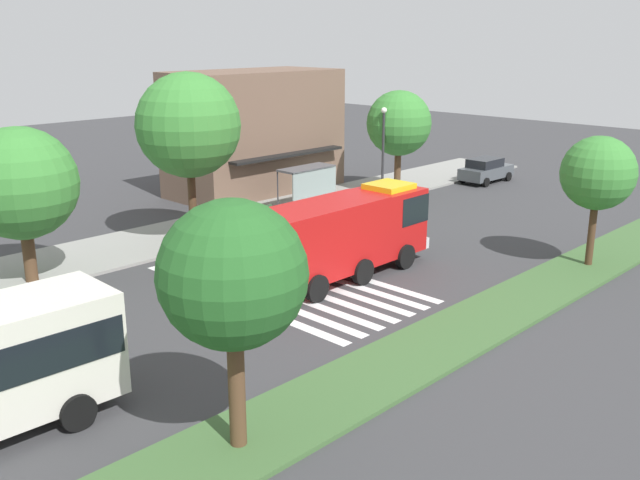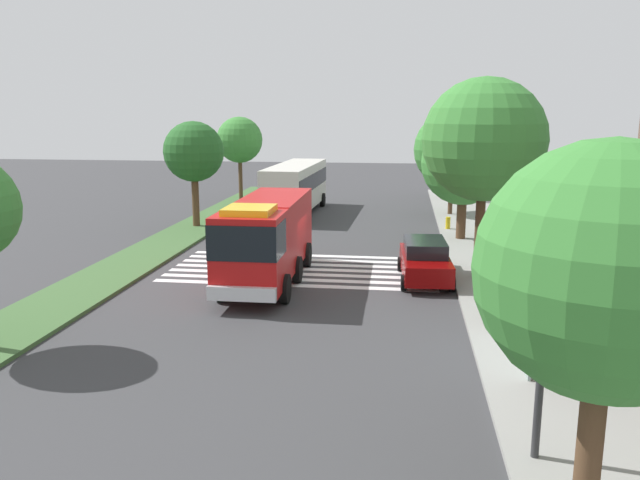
# 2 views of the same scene
# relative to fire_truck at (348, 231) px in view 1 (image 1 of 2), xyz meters

# --- Properties ---
(ground_plane) EXTENTS (120.00, 120.00, 0.00)m
(ground_plane) POSITION_rel_fire_truck_xyz_m (-1.76, 1.10, -2.00)
(ground_plane) COLOR #38383A
(sidewalk) EXTENTS (60.00, 5.27, 0.14)m
(sidewalk) POSITION_rel_fire_truck_xyz_m (-1.76, 10.31, -1.93)
(sidewalk) COLOR gray
(sidewalk) RESTS_ON ground_plane
(median_strip) EXTENTS (60.00, 3.00, 0.14)m
(median_strip) POSITION_rel_fire_truck_xyz_m (-1.76, -6.97, -1.93)
(median_strip) COLOR #3D6033
(median_strip) RESTS_ON ground_plane
(crosswalk) EXTENTS (5.85, 11.84, 0.01)m
(crosswalk) POSITION_rel_fire_truck_xyz_m (-2.60, 1.10, -1.99)
(crosswalk) COLOR silver
(crosswalk) RESTS_ON ground_plane
(fire_truck) EXTENTS (9.01, 2.81, 3.64)m
(fire_truck) POSITION_rel_fire_truck_xyz_m (0.00, 0.00, 0.00)
(fire_truck) COLOR #B71414
(fire_truck) RESTS_ON ground_plane
(parked_car_west) EXTENTS (4.84, 2.32, 1.70)m
(parked_car_west) POSITION_rel_fire_truck_xyz_m (-1.44, 6.47, -1.12)
(parked_car_west) COLOR #720505
(parked_car_west) RESTS_ON ground_plane
(parked_car_mid) EXTENTS (4.37, 2.12, 1.70)m
(parked_car_mid) POSITION_rel_fire_truck_xyz_m (21.60, 6.48, -1.12)
(parked_car_mid) COLOR #474C51
(parked_car_mid) RESTS_ON ground_plane
(bus_stop_shelter) EXTENTS (3.50, 1.40, 2.46)m
(bus_stop_shelter) POSITION_rel_fire_truck_xyz_m (6.95, 9.20, -0.11)
(bus_stop_shelter) COLOR #4C4C51
(bus_stop_shelter) RESTS_ON sidewalk
(bench_near_shelter) EXTENTS (1.60, 0.50, 0.90)m
(bench_near_shelter) POSITION_rel_fire_truck_xyz_m (2.95, 9.19, -1.41)
(bench_near_shelter) COLOR #2D472D
(bench_near_shelter) RESTS_ON sidewalk
(street_lamp) EXTENTS (0.36, 0.36, 5.59)m
(street_lamp) POSITION_rel_fire_truck_xyz_m (12.40, 8.28, 1.48)
(street_lamp) COLOR #2D2D30
(street_lamp) RESTS_ON sidewalk
(storefront_building) EXTENTS (11.15, 6.38, 7.82)m
(storefront_building) POSITION_rel_fire_truck_xyz_m (8.39, 15.73, 1.91)
(storefront_building) COLOR brown
(storefront_building) RESTS_ON ground_plane
(sidewalk_tree_center) EXTENTS (4.57, 4.57, 6.43)m
(sidewalk_tree_center) POSITION_rel_fire_truck_xyz_m (-10.01, 8.68, 2.27)
(sidewalk_tree_center) COLOR #513823
(sidewalk_tree_center) RESTS_ON sidewalk
(sidewalk_tree_east) EXTENTS (5.00, 5.00, 8.23)m
(sidewalk_tree_east) POSITION_rel_fire_truck_xyz_m (-1.75, 8.68, 3.86)
(sidewalk_tree_east) COLOR #47301E
(sidewalk_tree_east) RESTS_ON sidewalk
(sidewalk_tree_far_east) EXTENTS (4.15, 4.15, 6.50)m
(sidewalk_tree_far_east) POSITION_rel_fire_truck_xyz_m (14.42, 8.68, 2.55)
(sidewalk_tree_far_east) COLOR #513823
(sidewalk_tree_far_east) RESTS_ON sidewalk
(median_tree_west) EXTENTS (3.60, 3.60, 6.29)m
(median_tree_west) POSITION_rel_fire_truck_xyz_m (-11.79, -6.97, 2.60)
(median_tree_west) COLOR #513823
(median_tree_west) RESTS_ON median_strip
(median_tree_center) EXTENTS (3.21, 3.21, 5.74)m
(median_tree_center) POSITION_rel_fire_truck_xyz_m (8.34, -6.97, 2.25)
(median_tree_center) COLOR #47301E
(median_tree_center) RESTS_ON median_strip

